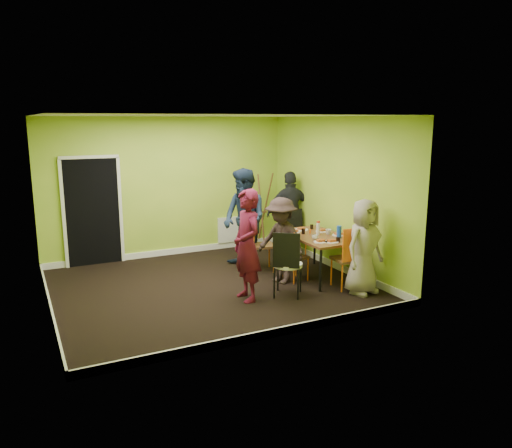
{
  "coord_description": "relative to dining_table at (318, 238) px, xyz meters",
  "views": [
    {
      "loc": [
        -2.83,
        -7.49,
        2.74
      ],
      "look_at": [
        0.86,
        0.0,
        0.99
      ],
      "focal_mm": 35.0,
      "sensor_mm": 36.0,
      "label": 1
    }
  ],
  "objects": [
    {
      "name": "plate_wall_back",
      "position": [
        0.25,
        0.23,
        0.06
      ],
      "size": [
        0.24,
        0.24,
        0.01
      ],
      "primitive_type": "cylinder",
      "color": "white",
      "rests_on": "dining_table"
    },
    {
      "name": "glass_mid",
      "position": [
        -0.17,
        0.21,
        0.1
      ],
      "size": [
        0.06,
        0.06,
        0.09
      ],
      "primitive_type": "cylinder",
      "color": "black",
      "rests_on": "dining_table"
    },
    {
      "name": "room_walls",
      "position": [
        -1.93,
        0.38,
        0.29
      ],
      "size": [
        5.04,
        4.54,
        2.82
      ],
      "color": "#88B42E",
      "rests_on": "ground"
    },
    {
      "name": "person_left_near",
      "position": [
        -0.73,
        0.01,
        0.04
      ],
      "size": [
        0.84,
        1.08,
        1.47
      ],
      "primitive_type": "imported",
      "rotation": [
        0.0,
        0.0,
        -1.22
      ],
      "color": "black",
      "rests_on": "ground"
    },
    {
      "name": "plate_wall_front",
      "position": [
        0.33,
        -0.15,
        0.06
      ],
      "size": [
        0.23,
        0.23,
        0.01
      ],
      "primitive_type": "cylinder",
      "color": "white",
      "rests_on": "dining_table"
    },
    {
      "name": "chair_back_end",
      "position": [
        0.32,
        1.41,
        -0.02
      ],
      "size": [
        0.46,
        0.52,
        0.96
      ],
      "rotation": [
        0.0,
        0.0,
        2.97
      ],
      "color": "orange",
      "rests_on": "ground"
    },
    {
      "name": "plate_near_right",
      "position": [
        -0.23,
        -0.43,
        0.06
      ],
      "size": [
        0.23,
        0.23,
        0.01
      ],
      "primitive_type": "cylinder",
      "color": "white",
      "rests_on": "dining_table"
    },
    {
      "name": "easel",
      "position": [
        0.0,
        2.36,
        0.11
      ],
      "size": [
        0.65,
        0.61,
        1.62
      ],
      "color": "brown",
      "rests_on": "ground"
    },
    {
      "name": "blue_bottle",
      "position": [
        0.21,
        -0.33,
        0.16
      ],
      "size": [
        0.08,
        0.08,
        0.22
      ],
      "primitive_type": "cylinder",
      "color": "#1849B6",
      "rests_on": "dining_table"
    },
    {
      "name": "person_front_end",
      "position": [
        0.18,
        -1.04,
        0.07
      ],
      "size": [
        0.84,
        0.65,
        1.53
      ],
      "primitive_type": "imported",
      "rotation": [
        0.0,
        0.0,
        0.24
      ],
      "color": "gray",
      "rests_on": "ground"
    },
    {
      "name": "person_standing",
      "position": [
        -1.61,
        -0.49,
        0.17
      ],
      "size": [
        0.42,
        0.63,
        1.73
      ],
      "primitive_type": "imported",
      "rotation": [
        0.0,
        0.0,
        -1.57
      ],
      "color": "#560E26",
      "rests_on": "ground"
    },
    {
      "name": "ground",
      "position": [
        -1.91,
        0.34,
        -0.7
      ],
      "size": [
        5.0,
        5.0,
        0.0
      ],
      "primitive_type": "plane",
      "color": "black",
      "rests_on": "ground"
    },
    {
      "name": "chair_left_far",
      "position": [
        -0.79,
        0.78,
        -0.12
      ],
      "size": [
        0.52,
        0.51,
        1.02
      ],
      "rotation": [
        0.0,
        0.0,
        -1.82
      ],
      "color": "orange",
      "rests_on": "ground"
    },
    {
      "name": "glass_front",
      "position": [
        0.03,
        -0.55,
        0.1
      ],
      "size": [
        0.07,
        0.07,
        0.08
      ],
      "primitive_type": "cylinder",
      "color": "black",
      "rests_on": "dining_table"
    },
    {
      "name": "chair_left_near",
      "position": [
        -0.53,
        -0.02,
        -0.19
      ],
      "size": [
        0.43,
        0.43,
        0.9
      ],
      "rotation": [
        0.0,
        0.0,
        -1.4
      ],
      "color": "orange",
      "rests_on": "ground"
    },
    {
      "name": "chair_bentwood",
      "position": [
        -1.0,
        -0.67,
        -0.11
      ],
      "size": [
        0.58,
        0.58,
        1.06
      ],
      "rotation": [
        0.0,
        0.0,
        -0.65
      ],
      "color": "black",
      "rests_on": "ground"
    },
    {
      "name": "plate_near_left",
      "position": [
        -0.25,
        0.39,
        0.06
      ],
      "size": [
        0.21,
        0.21,
        0.01
      ],
      "primitive_type": "cylinder",
      "color": "white",
      "rests_on": "dining_table"
    },
    {
      "name": "cup_a",
      "position": [
        -0.22,
        -0.24,
        0.1
      ],
      "size": [
        0.11,
        0.11,
        0.09
      ],
      "primitive_type": "imported",
      "color": "white",
      "rests_on": "dining_table"
    },
    {
      "name": "cup_b",
      "position": [
        0.2,
        -0.02,
        0.1
      ],
      "size": [
        0.1,
        0.1,
        0.09
      ],
      "primitive_type": "imported",
      "color": "white",
      "rests_on": "dining_table"
    },
    {
      "name": "thermos",
      "position": [
        0.03,
        0.05,
        0.16
      ],
      "size": [
        0.06,
        0.06,
        0.21
      ],
      "primitive_type": "cylinder",
      "color": "white",
      "rests_on": "dining_table"
    },
    {
      "name": "glass_back",
      "position": [
        0.18,
        0.49,
        0.1
      ],
      "size": [
        0.06,
        0.06,
        0.09
      ],
      "primitive_type": "cylinder",
      "color": "black",
      "rests_on": "dining_table"
    },
    {
      "name": "orange_bottle",
      "position": [
        -0.03,
        0.21,
        0.09
      ],
      "size": [
        0.03,
        0.03,
        0.07
      ],
      "primitive_type": "cylinder",
      "color": "orange",
      "rests_on": "dining_table"
    },
    {
      "name": "plate_far_back",
      "position": [
        -0.03,
        0.5,
        0.06
      ],
      "size": [
        0.26,
        0.26,
        0.01
      ],
      "primitive_type": "cylinder",
      "color": "white",
      "rests_on": "dining_table"
    },
    {
      "name": "person_back_end",
      "position": [
        0.37,
        1.58,
        0.16
      ],
      "size": [
        1.07,
        0.66,
        1.71
      ],
      "primitive_type": "imported",
      "rotation": [
        0.0,
        0.0,
        2.89
      ],
      "color": "black",
      "rests_on": "ground"
    },
    {
      "name": "person_left_far",
      "position": [
        -0.95,
        1.02,
        0.24
      ],
      "size": [
        0.9,
        1.05,
        1.87
      ],
      "primitive_type": "imported",
      "rotation": [
        0.0,
        0.0,
        -1.34
      ],
      "color": "#152236",
      "rests_on": "ground"
    },
    {
      "name": "chair_front_end",
      "position": [
        0.1,
        -0.8,
        -0.11
      ],
      "size": [
        0.48,
        0.48,
        1.05
      ],
      "rotation": [
        0.0,
        0.0,
        -0.12
      ],
      "color": "orange",
      "rests_on": "ground"
    },
    {
      "name": "plate_far_front",
      "position": [
        -0.07,
        -0.52,
        0.06
      ],
      "size": [
        0.24,
        0.24,
        0.01
      ],
      "primitive_type": "cylinder",
      "color": "white",
      "rests_on": "dining_table"
    },
    {
      "name": "dining_table",
      "position": [
        0.0,
        0.0,
        0.0
      ],
      "size": [
        0.9,
        1.5,
        0.75
      ],
      "color": "black",
      "rests_on": "ground"
    }
  ]
}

